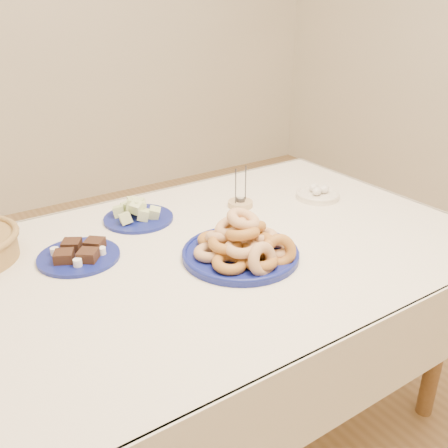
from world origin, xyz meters
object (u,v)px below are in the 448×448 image
Objects in this scene: dining_table at (215,276)px; candle_holder at (240,203)px; egg_bowl at (318,194)px; melon_plate at (137,213)px; brownie_plate at (79,254)px; donut_platter at (243,245)px.

candle_holder is at bearing 41.00° from dining_table.
dining_table is 0.36m from candle_holder.
candle_holder is at bearing 161.14° from egg_bowl.
egg_bowl is (0.67, -0.20, -0.01)m from melon_plate.
melon_plate is at bearing 163.13° from egg_bowl.
dining_table is at bearing -139.00° from candle_holder.
dining_table is at bearing -70.75° from melon_plate.
melon_plate is 1.62× the size of candle_holder.
brownie_plate is (-0.38, 0.17, 0.12)m from dining_table.
candle_holder is (0.26, 0.23, 0.12)m from dining_table.
egg_bowl is (0.53, 0.23, -0.02)m from donut_platter.
dining_table is 0.37m from melon_plate.
egg_bowl is at bearing -2.65° from brownie_plate.
brownie_plate is (-0.27, -0.16, -0.01)m from melon_plate.
melon_plate is 0.39m from candle_holder.
egg_bowl is at bearing 23.49° from donut_platter.
donut_platter is at bearing -33.61° from brownie_plate.
donut_platter is at bearing -124.72° from candle_holder.
donut_platter is 0.46m from melon_plate.
brownie_plate is 0.94m from egg_bowl.
melon_plate is (-0.11, 0.33, 0.13)m from dining_table.
melon_plate is at bearing 164.75° from candle_holder.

